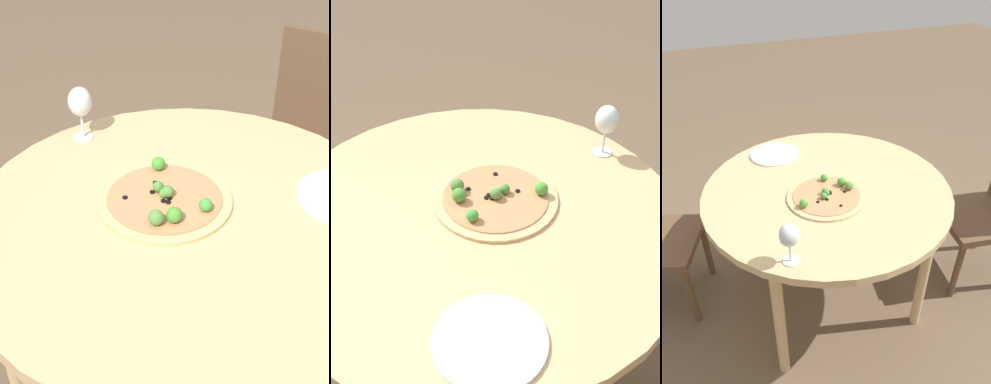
{
  "view_description": "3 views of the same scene",
  "coord_description": "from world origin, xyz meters",
  "views": [
    {
      "loc": [
        0.17,
        -1.06,
        1.58
      ],
      "look_at": [
        -0.08,
        0.03,
        0.76
      ],
      "focal_mm": 50.0,
      "sensor_mm": 36.0,
      "label": 1
    },
    {
      "loc": [
        1.06,
        0.35,
        1.72
      ],
      "look_at": [
        -0.08,
        0.03,
        0.76
      ],
      "focal_mm": 50.0,
      "sensor_mm": 36.0,
      "label": 2
    },
    {
      "loc": [
        -1.35,
        0.54,
        1.72
      ],
      "look_at": [
        -0.08,
        0.03,
        0.76
      ],
      "focal_mm": 35.0,
      "sensor_mm": 36.0,
      "label": 3
    }
  ],
  "objects": [
    {
      "name": "wine_glass",
      "position": [
        -0.4,
        0.3,
        0.85
      ],
      "size": [
        0.07,
        0.07,
        0.17
      ],
      "color": "silver",
      "rests_on": "dining_table"
    },
    {
      "name": "pizza",
      "position": [
        -0.07,
        0.03,
        0.74
      ],
      "size": [
        0.36,
        0.36,
        0.06
      ],
      "color": "tan",
      "rests_on": "dining_table"
    },
    {
      "name": "dining_table",
      "position": [
        0.0,
        0.0,
        0.67
      ],
      "size": [
        1.16,
        1.16,
        0.73
      ],
      "color": "tan",
      "rests_on": "ground_plane"
    },
    {
      "name": "ground_plane",
      "position": [
        0.0,
        0.0,
        0.0
      ],
      "size": [
        12.0,
        12.0,
        0.0
      ],
      "primitive_type": "plane",
      "color": "brown"
    },
    {
      "name": "plate_near",
      "position": [
        0.39,
        0.15,
        0.74
      ],
      "size": [
        0.26,
        0.26,
        0.01
      ],
      "color": "white",
      "rests_on": "dining_table"
    }
  ]
}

